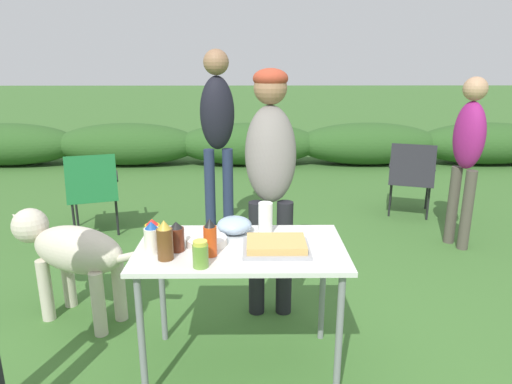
# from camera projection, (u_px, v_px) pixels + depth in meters

# --- Properties ---
(ground_plane) EXTENTS (60.00, 60.00, 0.00)m
(ground_plane) POSITION_uv_depth(u_px,v_px,m) (242.00, 365.00, 2.62)
(ground_plane) COLOR #3D6B2D
(shrub_hedge) EXTENTS (14.40, 0.90, 0.69)m
(shrub_hedge) POSITION_uv_depth(u_px,v_px,m) (248.00, 144.00, 7.58)
(shrub_hedge) COLOR #2D5623
(shrub_hedge) RESTS_ON ground
(folding_table) EXTENTS (1.10, 0.64, 0.74)m
(folding_table) POSITION_uv_depth(u_px,v_px,m) (241.00, 260.00, 2.43)
(folding_table) COLOR silver
(folding_table) RESTS_ON ground
(food_tray) EXTENTS (0.34, 0.26, 0.06)m
(food_tray) POSITION_uv_depth(u_px,v_px,m) (276.00, 246.00, 2.35)
(food_tray) COLOR #9E9EA3
(food_tray) RESTS_ON folding_table
(plate_stack) EXTENTS (0.22, 0.22, 0.04)m
(plate_stack) POSITION_uv_depth(u_px,v_px,m) (207.00, 241.00, 2.43)
(plate_stack) COLOR white
(plate_stack) RESTS_ON folding_table
(mixing_bowl) EXTENTS (0.20, 0.20, 0.09)m
(mixing_bowl) POSITION_uv_depth(u_px,v_px,m) (234.00, 225.00, 2.59)
(mixing_bowl) COLOR #99B2CC
(mixing_bowl) RESTS_ON folding_table
(paper_cup_stack) EXTENTS (0.08, 0.08, 0.18)m
(paper_cup_stack) POSITION_uv_depth(u_px,v_px,m) (265.00, 218.00, 2.58)
(paper_cup_stack) COLOR white
(paper_cup_stack) RESTS_ON folding_table
(beer_bottle) EXTENTS (0.08, 0.08, 0.20)m
(beer_bottle) POSITION_uv_depth(u_px,v_px,m) (165.00, 241.00, 2.23)
(beer_bottle) COLOR brown
(beer_bottle) RESTS_ON folding_table
(bbq_sauce_bottle) EXTENTS (0.08, 0.08, 0.16)m
(bbq_sauce_bottle) POSITION_uv_depth(u_px,v_px,m) (177.00, 237.00, 2.34)
(bbq_sauce_bottle) COLOR #562314
(bbq_sauce_bottle) RESTS_ON folding_table
(hot_sauce_bottle) EXTENTS (0.07, 0.07, 0.20)m
(hot_sauce_bottle) POSITION_uv_depth(u_px,v_px,m) (210.00, 238.00, 2.27)
(hot_sauce_bottle) COLOR #CC4214
(hot_sauce_bottle) RESTS_ON folding_table
(relish_jar) EXTENTS (0.08, 0.08, 0.13)m
(relish_jar) POSITION_uv_depth(u_px,v_px,m) (200.00, 254.00, 2.16)
(relish_jar) COLOR olive
(relish_jar) RESTS_ON folding_table
(mayo_bottle) EXTENTS (0.08, 0.08, 0.17)m
(mayo_bottle) POSITION_uv_depth(u_px,v_px,m) (152.00, 238.00, 2.31)
(mayo_bottle) COLOR silver
(mayo_bottle) RESTS_ON folding_table
(mustard_bottle) EXTENTS (0.08, 0.08, 0.15)m
(mustard_bottle) POSITION_uv_depth(u_px,v_px,m) (153.00, 232.00, 2.42)
(mustard_bottle) COLOR yellow
(mustard_bottle) RESTS_ON folding_table
(standing_person_with_beanie) EXTENTS (0.34, 0.47, 1.64)m
(standing_person_with_beanie) POSITION_uv_depth(u_px,v_px,m) (271.00, 162.00, 3.01)
(standing_person_with_beanie) COLOR black
(standing_person_with_beanie) RESTS_ON ground
(standing_person_in_olive_jacket) EXTENTS (0.36, 0.28, 1.79)m
(standing_person_in_olive_jacket) POSITION_uv_depth(u_px,v_px,m) (217.00, 123.00, 4.34)
(standing_person_in_olive_jacket) COLOR #232D4C
(standing_person_in_olive_jacket) RESTS_ON ground
(standing_person_in_red_jacket) EXTENTS (0.32, 0.37, 1.55)m
(standing_person_in_red_jacket) POSITION_uv_depth(u_px,v_px,m) (468.00, 146.00, 4.06)
(standing_person_in_red_jacket) COLOR #4C473D
(standing_person_in_red_jacket) RESTS_ON ground
(dog) EXTENTS (1.03, 0.57, 0.73)m
(dog) POSITION_uv_depth(u_px,v_px,m) (70.00, 251.00, 2.98)
(dog) COLOR beige
(dog) RESTS_ON ground
(camp_chair_green_behind_table) EXTENTS (0.62, 0.70, 0.83)m
(camp_chair_green_behind_table) POSITION_uv_depth(u_px,v_px,m) (93.00, 189.00, 4.47)
(camp_chair_green_behind_table) COLOR #19602D
(camp_chair_green_behind_table) RESTS_ON ground
(camp_chair_near_hedge) EXTENTS (0.63, 0.71, 0.83)m
(camp_chair_near_hedge) POSITION_uv_depth(u_px,v_px,m) (411.00, 175.00, 5.02)
(camp_chair_near_hedge) COLOR #232328
(camp_chair_near_hedge) RESTS_ON ground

